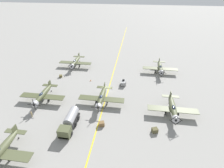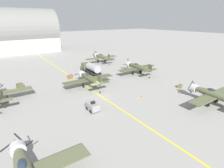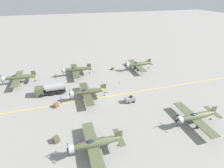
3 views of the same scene
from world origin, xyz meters
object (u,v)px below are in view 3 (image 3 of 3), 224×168
object	(u,v)px
airplane_mid_right	(76,70)
supply_crate_mid_lane	(57,105)
airplane_mid_center	(87,92)
fuel_tanker	(50,89)
tow_tractor	(130,99)
traffic_cone	(120,82)
supply_crate_by_tanker	(113,69)
supply_crate_outboard	(56,139)
airplane_near_left	(196,116)
airplane_near_right	(138,64)
airplane_far_right	(18,77)
airplane_mid_left	(95,143)
ground_crew_walking	(57,75)

from	to	relation	value
airplane_mid_right	supply_crate_mid_lane	xyz separation A→B (m)	(-17.40, 7.02, -1.51)
airplane_mid_center	fuel_tanker	world-z (taller)	airplane_mid_center
tow_tractor	traffic_cone	xyz separation A→B (m)	(10.77, -0.83, -0.52)
traffic_cone	supply_crate_by_tanker	bearing A→B (deg)	-5.94
airplane_mid_right	supply_crate_outboard	xyz separation A→B (m)	(-29.26, 7.30, -1.50)
supply_crate_outboard	traffic_cone	xyz separation A→B (m)	(19.27, -19.55, -0.23)
airplane_near_left	airplane_mid_center	world-z (taller)	airplane_mid_center
airplane_near_right	fuel_tanker	size ratio (longest dim) A/B	1.50
airplane_near_right	airplane_far_right	xyz separation A→B (m)	(0.87, 39.91, 0.00)
airplane_mid_left	supply_crate_by_tanker	size ratio (longest dim) A/B	12.37
ground_crew_walking	supply_crate_outboard	size ratio (longest dim) A/B	1.38
airplane_mid_right	airplane_far_right	xyz separation A→B (m)	(-0.94, 17.83, 0.00)
airplane_near_right	airplane_near_left	bearing A→B (deg)	-171.71
ground_crew_walking	supply_crate_mid_lane	xyz separation A→B (m)	(-17.19, 0.49, -0.41)
airplane_near_left	supply_crate_mid_lane	world-z (taller)	airplane_near_left
airplane_near_left	airplane_mid_left	world-z (taller)	airplane_near_left
airplane_near_right	supply_crate_mid_lane	size ratio (longest dim) A/B	9.93
traffic_cone	ground_crew_walking	bearing A→B (deg)	62.48
airplane_mid_right	traffic_cone	bearing A→B (deg)	-129.97
airplane_near_left	traffic_cone	distance (m)	24.65
airplane_near_left	airplane_far_right	size ratio (longest dim) A/B	1.00
traffic_cone	airplane_near_right	bearing A→B (deg)	-50.22
supply_crate_mid_lane	airplane_mid_right	bearing A→B (deg)	-21.97
supply_crate_mid_lane	tow_tractor	bearing A→B (deg)	-100.34
airplane_mid_left	airplane_mid_center	bearing A→B (deg)	-13.04
airplane_mid_center	airplane_mid_left	world-z (taller)	airplane_mid_center
airplane_mid_right	supply_crate_mid_lane	bearing A→B (deg)	157.26
traffic_cone	airplane_mid_center	bearing A→B (deg)	117.87
airplane_mid_right	airplane_mid_center	world-z (taller)	same
airplane_near_right	traffic_cone	world-z (taller)	airplane_near_right
airplane_mid_center	airplane_far_right	size ratio (longest dim) A/B	1.00
airplane_near_left	airplane_far_right	bearing A→B (deg)	65.95
supply_crate_outboard	traffic_cone	world-z (taller)	supply_crate_outboard
airplane_mid_right	ground_crew_walking	size ratio (longest dim) A/B	7.15
airplane_near_left	airplane_near_right	world-z (taller)	airplane_near_left
airplane_far_right	supply_crate_by_tanker	distance (m)	31.28
airplane_near_right	supply_crate_by_tanker	size ratio (longest dim) A/B	12.37
airplane_mid_right	traffic_cone	size ratio (longest dim) A/B	21.82
airplane_mid_center	fuel_tanker	xyz separation A→B (m)	(5.42, 9.53, -0.50)
ground_crew_walking	airplane_near_right	bearing A→B (deg)	-93.21
airplane_near_right	airplane_far_right	world-z (taller)	same
supply_crate_mid_lane	supply_crate_outboard	world-z (taller)	supply_crate_outboard
airplane_near_right	ground_crew_walking	xyz separation A→B (m)	(1.60, 28.61, -1.10)
airplane_near_left	supply_crate_by_tanker	world-z (taller)	airplane_near_left
airplane_near_left	supply_crate_mid_lane	distance (m)	32.47
airplane_mid_left	airplane_far_right	bearing A→B (deg)	20.39
airplane_mid_right	ground_crew_walking	world-z (taller)	airplane_mid_right
airplane_mid_left	supply_crate_mid_lane	size ratio (longest dim) A/B	9.93
airplane_mid_right	supply_crate_by_tanker	distance (m)	13.47
airplane_mid_right	fuel_tanker	distance (m)	13.41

